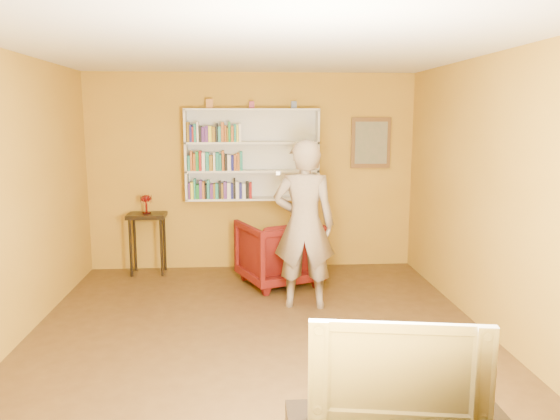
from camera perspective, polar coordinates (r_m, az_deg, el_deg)
The scene contains 15 objects.
room_shell at distance 5.17m, azimuth -2.34°, elevation -2.41°, with size 5.30×5.80×2.88m.
bookshelf at distance 7.48m, azimuth -2.93°, elevation 5.78°, with size 1.80×0.29×1.23m.
books_row_lower at distance 7.42m, azimuth -6.30°, elevation 2.07°, with size 0.85×0.19×0.27m.
books_row_middle at distance 7.38m, azimuth -6.76°, elevation 5.04°, with size 0.73×0.18×0.27m.
books_row_upper at distance 7.37m, azimuth -6.91°, elevation 7.96°, with size 0.71×0.19×0.27m.
ornament_left at distance 7.42m, azimuth -7.36°, elevation 10.95°, with size 0.09×0.09×0.12m, color #AB6B31.
ornament_centre at distance 7.41m, azimuth -2.97°, elevation 10.91°, with size 0.07×0.07×0.09m, color #95314E.
ornament_right at distance 7.44m, azimuth 1.45°, elevation 10.93°, with size 0.07×0.07×0.10m, color #4E5A82.
framed_painting at distance 7.73m, azimuth 9.47°, elevation 6.95°, with size 0.55×0.05×0.70m.
console_table at distance 7.55m, azimuth -13.72°, elevation -1.43°, with size 0.50×0.39×0.83m.
ruby_lustre at distance 7.49m, azimuth -13.81°, elevation 1.00°, with size 0.16×0.15×0.25m.
armchair at distance 6.92m, azimuth -0.15°, elevation -4.42°, with size 0.88×0.91×0.83m, color #410405.
person at distance 6.00m, azimuth 2.53°, elevation -1.54°, with size 0.68×0.45×1.87m, color #766556.
game_remote at distance 5.55m, azimuth -0.25°, elevation 3.93°, with size 0.04×0.15×0.04m, color white.
television at distance 3.23m, azimuth 12.22°, elevation -15.57°, with size 0.99×0.13×0.57m, color black.
Camera 1 is at (-0.15, -5.05, 2.09)m, focal length 35.00 mm.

